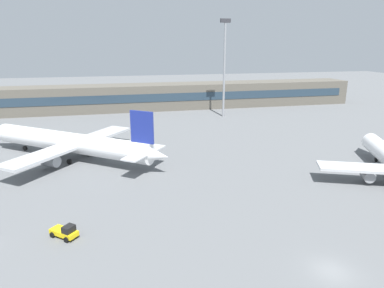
% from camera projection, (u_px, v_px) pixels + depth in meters
% --- Properties ---
extents(ground_plane, '(400.00, 400.00, 0.00)m').
position_uv_depth(ground_plane, '(218.00, 156.00, 73.56)').
color(ground_plane, slate).
extents(terminal_building, '(139.64, 12.13, 9.00)m').
position_uv_depth(terminal_building, '(171.00, 96.00, 126.96)').
color(terminal_building, '#5B564C').
rests_on(terminal_building, ground_plane).
extents(airplane_mid, '(38.61, 32.22, 11.49)m').
position_uv_depth(airplane_mid, '(69.00, 142.00, 70.83)').
color(airplane_mid, white).
rests_on(airplane_mid, ground_plane).
extents(baggage_tug_yellow, '(3.70, 3.49, 1.75)m').
position_uv_depth(baggage_tug_yellow, '(65.00, 232.00, 42.28)').
color(baggage_tug_yellow, yellow).
rests_on(baggage_tug_yellow, ground_plane).
extents(floodlight_tower_west, '(3.20, 0.80, 30.48)m').
position_uv_depth(floodlight_tower_west, '(224.00, 63.00, 108.86)').
color(floodlight_tower_west, gray).
rests_on(floodlight_tower_west, ground_plane).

